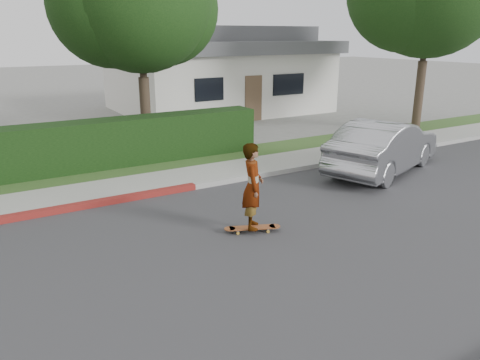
# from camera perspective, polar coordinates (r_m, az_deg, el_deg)

# --- Properties ---
(ground) EXTENTS (120.00, 120.00, 0.00)m
(ground) POSITION_cam_1_polar(r_m,az_deg,el_deg) (8.61, 0.07, -9.66)
(ground) COLOR slate
(ground) RESTS_ON ground
(road) EXTENTS (60.00, 8.00, 0.01)m
(road) POSITION_cam_1_polar(r_m,az_deg,el_deg) (8.60, 0.07, -9.63)
(road) COLOR #2D2D30
(road) RESTS_ON ground
(curb_far) EXTENTS (60.00, 0.20, 0.15)m
(curb_far) POSITION_cam_1_polar(r_m,az_deg,el_deg) (12.02, -9.95, -1.53)
(curb_far) COLOR #9E9E99
(curb_far) RESTS_ON ground
(sidewalk_far) EXTENTS (60.00, 1.60, 0.12)m
(sidewalk_far) POSITION_cam_1_polar(r_m,az_deg,el_deg) (12.83, -11.39, -0.47)
(sidewalk_far) COLOR gray
(sidewalk_far) RESTS_ON ground
(planting_strip) EXTENTS (60.00, 1.60, 0.10)m
(planting_strip) POSITION_cam_1_polar(r_m,az_deg,el_deg) (14.29, -13.55, 1.18)
(planting_strip) COLOR #2D4C1E
(planting_strip) RESTS_ON ground
(hedge) EXTENTS (15.00, 1.00, 1.50)m
(hedge) POSITION_cam_1_polar(r_m,az_deg,el_deg) (14.18, -26.12, 2.68)
(hedge) COLOR black
(hedge) RESTS_ON ground
(tree_center) EXTENTS (5.66, 4.84, 7.44)m
(tree_center) POSITION_cam_1_polar(r_m,az_deg,el_deg) (16.71, -12.48, 20.37)
(tree_center) COLOR #33261C
(tree_center) RESTS_ON ground
(house) EXTENTS (10.60, 8.60, 4.30)m
(house) POSITION_cam_1_polar(r_m,az_deg,el_deg) (25.61, -2.86, 13.25)
(house) COLOR beige
(house) RESTS_ON ground
(skateboard) EXTENTS (1.16, 0.66, 0.11)m
(skateboard) POSITION_cam_1_polar(r_m,az_deg,el_deg) (9.67, 1.52, -5.85)
(skateboard) COLOR #B08430
(skateboard) RESTS_ON ground
(skateboarder) EXTENTS (0.69, 0.77, 1.77)m
(skateboarder) POSITION_cam_1_polar(r_m,az_deg,el_deg) (9.35, 1.56, -0.77)
(skateboarder) COLOR white
(skateboarder) RESTS_ON skateboard
(car_silver) EXTENTS (4.94, 3.12, 1.54)m
(car_silver) POSITION_cam_1_polar(r_m,az_deg,el_deg) (14.37, 17.13, 3.94)
(car_silver) COLOR #A7A9AE
(car_silver) RESTS_ON ground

